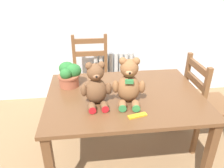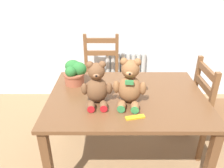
{
  "view_description": "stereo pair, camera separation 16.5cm",
  "coord_description": "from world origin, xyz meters",
  "px_view_note": "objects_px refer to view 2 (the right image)",
  "views": [
    {
      "loc": [
        -0.29,
        -1.1,
        1.64
      ],
      "look_at": [
        -0.12,
        0.37,
        0.88
      ],
      "focal_mm": 35.0,
      "sensor_mm": 36.0,
      "label": 1
    },
    {
      "loc": [
        -0.12,
        -1.11,
        1.64
      ],
      "look_at": [
        -0.12,
        0.37,
        0.88
      ],
      "focal_mm": 35.0,
      "sensor_mm": 36.0,
      "label": 2
    }
  ],
  "objects_px": {
    "teddy_bear_left": "(96,86)",
    "chocolate_bar": "(134,117)",
    "teddy_bear_right": "(129,85)",
    "wooden_chair_side": "(214,109)",
    "wooden_chair_behind": "(100,77)",
    "potted_plant": "(74,73)"
  },
  "relations": [
    {
      "from": "wooden_chair_side",
      "to": "teddy_bear_right",
      "type": "height_order",
      "value": "teddy_bear_right"
    },
    {
      "from": "teddy_bear_left",
      "to": "teddy_bear_right",
      "type": "height_order",
      "value": "teddy_bear_right"
    },
    {
      "from": "wooden_chair_behind",
      "to": "teddy_bear_right",
      "type": "bearing_deg",
      "value": 104.71
    },
    {
      "from": "potted_plant",
      "to": "chocolate_bar",
      "type": "xyz_separation_m",
      "value": [
        0.5,
        -0.54,
        -0.1
      ]
    },
    {
      "from": "wooden_chair_behind",
      "to": "wooden_chair_side",
      "type": "distance_m",
      "value": 1.34
    },
    {
      "from": "teddy_bear_left",
      "to": "chocolate_bar",
      "type": "relative_size",
      "value": 2.46
    },
    {
      "from": "wooden_chair_side",
      "to": "teddy_bear_left",
      "type": "relative_size",
      "value": 2.75
    },
    {
      "from": "wooden_chair_side",
      "to": "teddy_bear_left",
      "type": "height_order",
      "value": "teddy_bear_left"
    },
    {
      "from": "wooden_chair_side",
      "to": "chocolate_bar",
      "type": "bearing_deg",
      "value": -58.47
    },
    {
      "from": "wooden_chair_behind",
      "to": "teddy_bear_right",
      "type": "xyz_separation_m",
      "value": [
        0.27,
        -1.03,
        0.42
      ]
    },
    {
      "from": "wooden_chair_side",
      "to": "teddy_bear_left",
      "type": "distance_m",
      "value": 1.22
    },
    {
      "from": "teddy_bear_right",
      "to": "chocolate_bar",
      "type": "bearing_deg",
      "value": 105.13
    },
    {
      "from": "chocolate_bar",
      "to": "wooden_chair_behind",
      "type": "bearing_deg",
      "value": 103.57
    },
    {
      "from": "wooden_chair_side",
      "to": "chocolate_bar",
      "type": "relative_size",
      "value": 6.76
    },
    {
      "from": "wooden_chair_behind",
      "to": "chocolate_bar",
      "type": "bearing_deg",
      "value": 103.57
    },
    {
      "from": "potted_plant",
      "to": "chocolate_bar",
      "type": "distance_m",
      "value": 0.74
    },
    {
      "from": "wooden_chair_side",
      "to": "teddy_bear_right",
      "type": "bearing_deg",
      "value": -70.68
    },
    {
      "from": "wooden_chair_side",
      "to": "potted_plant",
      "type": "relative_size",
      "value": 4.38
    },
    {
      "from": "teddy_bear_right",
      "to": "teddy_bear_left",
      "type": "bearing_deg",
      "value": 7.16
    },
    {
      "from": "wooden_chair_behind",
      "to": "wooden_chair_side",
      "type": "relative_size",
      "value": 1.04
    },
    {
      "from": "wooden_chair_side",
      "to": "potted_plant",
      "type": "height_order",
      "value": "potted_plant"
    },
    {
      "from": "wooden_chair_behind",
      "to": "wooden_chair_side",
      "type": "height_order",
      "value": "wooden_chair_behind"
    }
  ]
}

